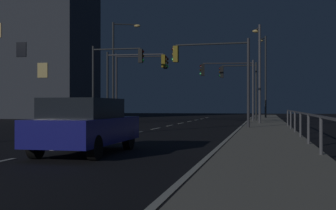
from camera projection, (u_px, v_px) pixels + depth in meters
ground_plane at (139, 132)px, 22.42m from camera, size 112.00×112.00×0.00m
sidewalk_right at (268, 132)px, 21.03m from camera, size 2.75×77.00×0.14m
lane_markings_center at (156, 129)px, 25.84m from camera, size 0.14×50.00×0.01m
lane_edge_line at (239, 128)px, 26.26m from camera, size 0.14×53.00×0.01m
car at (86, 125)px, 12.26m from camera, size 1.84×4.41×1.57m
traffic_light_near_left at (239, 80)px, 36.40m from camera, size 3.18×0.39×4.84m
traffic_light_mid_right at (133, 72)px, 32.80m from camera, size 4.67×0.48×5.47m
traffic_light_near_right at (213, 65)px, 24.96m from camera, size 4.53×0.41×5.03m
traffic_light_far_center at (115, 69)px, 30.46m from camera, size 3.81×0.35×5.59m
traffic_light_far_left at (229, 78)px, 34.89m from camera, size 4.31×0.80×4.89m
traffic_light_far_right at (139, 74)px, 34.97m from camera, size 4.31×0.71×5.58m
street_lamp_mid_block at (265, 70)px, 43.39m from camera, size 0.83×1.62×8.17m
street_lamp_corner at (117, 63)px, 36.44m from camera, size 2.27×0.95×8.36m
street_lamp_far_end at (259, 64)px, 30.88m from camera, size 0.63×1.49×6.95m
barrier_fence at (309, 121)px, 13.92m from camera, size 0.09×25.06×0.98m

